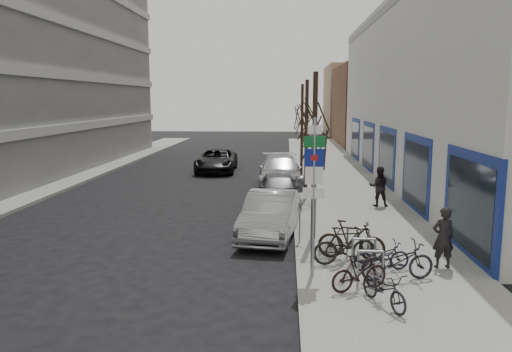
# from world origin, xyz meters

# --- Properties ---
(ground) EXTENTS (120.00, 120.00, 0.00)m
(ground) POSITION_xyz_m (0.00, 0.00, 0.00)
(ground) COLOR black
(ground) RESTS_ON ground
(sidewalk_east) EXTENTS (5.00, 70.00, 0.15)m
(sidewalk_east) POSITION_xyz_m (4.50, 10.00, 0.07)
(sidewalk_east) COLOR slate
(sidewalk_east) RESTS_ON ground
(sidewalk_west) EXTENTS (3.00, 70.00, 0.15)m
(sidewalk_west) POSITION_xyz_m (-11.00, 10.00, 0.07)
(sidewalk_west) COLOR slate
(sidewalk_west) RESTS_ON ground
(brick_building_far) EXTENTS (12.00, 14.00, 8.00)m
(brick_building_far) POSITION_xyz_m (13.00, 40.00, 4.00)
(brick_building_far) COLOR brown
(brick_building_far) RESTS_ON ground
(tan_building_far) EXTENTS (13.00, 12.00, 9.00)m
(tan_building_far) POSITION_xyz_m (13.50, 55.00, 4.50)
(tan_building_far) COLOR #937A5B
(tan_building_far) RESTS_ON ground
(highway_sign_pole) EXTENTS (0.55, 0.10, 4.20)m
(highway_sign_pole) POSITION_xyz_m (2.40, -0.01, 2.46)
(highway_sign_pole) COLOR gray
(highway_sign_pole) RESTS_ON ground
(bike_rack) EXTENTS (0.66, 2.26, 0.83)m
(bike_rack) POSITION_xyz_m (3.80, 0.60, 0.66)
(bike_rack) COLOR gray
(bike_rack) RESTS_ON sidewalk_east
(tree_near) EXTENTS (1.80, 1.80, 5.50)m
(tree_near) POSITION_xyz_m (2.60, 3.50, 4.10)
(tree_near) COLOR black
(tree_near) RESTS_ON ground
(tree_mid) EXTENTS (1.80, 1.80, 5.50)m
(tree_mid) POSITION_xyz_m (2.60, 10.00, 4.10)
(tree_mid) COLOR black
(tree_mid) RESTS_ON ground
(tree_far) EXTENTS (1.80, 1.80, 5.50)m
(tree_far) POSITION_xyz_m (2.60, 16.50, 4.10)
(tree_far) COLOR black
(tree_far) RESTS_ON ground
(meter_front) EXTENTS (0.10, 0.08, 1.27)m
(meter_front) POSITION_xyz_m (2.15, 3.00, 0.92)
(meter_front) COLOR gray
(meter_front) RESTS_ON sidewalk_east
(meter_mid) EXTENTS (0.10, 0.08, 1.27)m
(meter_mid) POSITION_xyz_m (2.15, 8.50, 0.92)
(meter_mid) COLOR gray
(meter_mid) RESTS_ON sidewalk_east
(meter_back) EXTENTS (0.10, 0.08, 1.27)m
(meter_back) POSITION_xyz_m (2.15, 14.00, 0.92)
(meter_back) COLOR gray
(meter_back) RESTS_ON sidewalk_east
(bike_near_left) EXTENTS (1.09, 1.60, 0.95)m
(bike_near_left) POSITION_xyz_m (3.87, -1.90, 0.62)
(bike_near_left) COLOR black
(bike_near_left) RESTS_ON sidewalk_east
(bike_near_right) EXTENTS (1.56, 1.04, 0.92)m
(bike_near_right) POSITION_xyz_m (3.45, -1.04, 0.61)
(bike_near_right) COLOR black
(bike_near_right) RESTS_ON sidewalk_east
(bike_mid_curb) EXTENTS (1.58, 0.73, 0.93)m
(bike_mid_curb) POSITION_xyz_m (4.24, 0.44, 0.61)
(bike_mid_curb) COLOR black
(bike_mid_curb) RESTS_ON sidewalk_east
(bike_mid_inner) EXTENTS (1.86, 0.87, 1.09)m
(bike_mid_inner) POSITION_xyz_m (3.33, 0.86, 0.69)
(bike_mid_inner) COLOR black
(bike_mid_inner) RESTS_ON sidewalk_east
(bike_far_curb) EXTENTS (1.98, 0.96, 1.16)m
(bike_far_curb) POSITION_xyz_m (4.50, -0.28, 0.73)
(bike_far_curb) COLOR black
(bike_far_curb) RESTS_ON sidewalk_east
(bike_far_inner) EXTENTS (1.99, 0.96, 1.16)m
(bike_far_inner) POSITION_xyz_m (3.55, 1.29, 0.73)
(bike_far_inner) COLOR black
(bike_far_inner) RESTS_ON sidewalk_east
(parked_car_front) EXTENTS (2.14, 4.75, 1.51)m
(parked_car_front) POSITION_xyz_m (1.18, 4.06, 0.76)
(parked_car_front) COLOR gray
(parked_car_front) RESTS_ON ground
(parked_car_mid) EXTENTS (1.98, 4.40, 1.47)m
(parked_car_mid) POSITION_xyz_m (1.40, 9.02, 0.73)
(parked_car_mid) COLOR #48484C
(parked_car_mid) RESTS_ON ground
(parked_car_back) EXTENTS (2.52, 5.70, 1.63)m
(parked_car_back) POSITION_xyz_m (1.40, 13.98, 0.81)
(parked_car_back) COLOR gray
(parked_car_back) RESTS_ON ground
(lane_car) EXTENTS (2.60, 5.35, 1.46)m
(lane_car) POSITION_xyz_m (-2.78, 19.28, 0.73)
(lane_car) COLOR black
(lane_car) RESTS_ON ground
(pedestrian_near) EXTENTS (0.66, 0.49, 1.67)m
(pedestrian_near) POSITION_xyz_m (5.91, 0.75, 0.98)
(pedestrian_near) COLOR black
(pedestrian_near) RESTS_ON sidewalk_east
(pedestrian_far) EXTENTS (0.66, 0.47, 1.71)m
(pedestrian_far) POSITION_xyz_m (5.63, 8.58, 1.01)
(pedestrian_far) COLOR black
(pedestrian_far) RESTS_ON sidewalk_east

